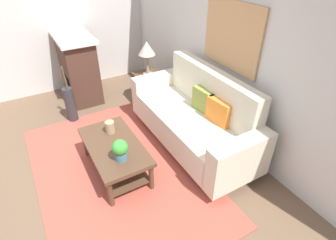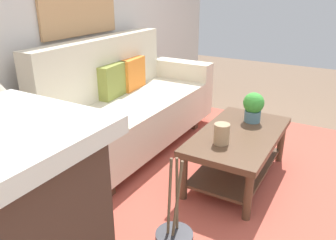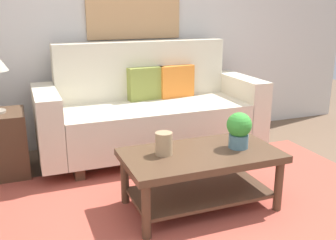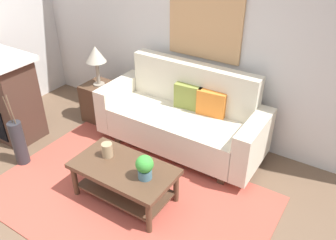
{
  "view_description": "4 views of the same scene",
  "coord_description": "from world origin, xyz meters",
  "px_view_note": "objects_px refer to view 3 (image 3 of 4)",
  "views": [
    {
      "loc": [
        2.47,
        -0.18,
        2.5
      ],
      "look_at": [
        0.13,
        1.17,
        0.66
      ],
      "focal_mm": 28.67,
      "sensor_mm": 36.0,
      "label": 1
    },
    {
      "loc": [
        -2.47,
        -0.24,
        1.55
      ],
      "look_at": [
        -0.21,
        1.06,
        0.49
      ],
      "focal_mm": 36.01,
      "sensor_mm": 36.0,
      "label": 2
    },
    {
      "loc": [
        -1.17,
        -1.78,
        1.41
      ],
      "look_at": [
        -0.01,
        1.18,
        0.48
      ],
      "focal_mm": 41.56,
      "sensor_mm": 36.0,
      "label": 3
    },
    {
      "loc": [
        1.88,
        -1.62,
        2.73
      ],
      "look_at": [
        0.1,
        1.17,
        0.69
      ],
      "focal_mm": 37.3,
      "sensor_mm": 36.0,
      "label": 4
    }
  ],
  "objects_px": {
    "couch": "(150,111)",
    "throw_pillow_orange": "(176,81)",
    "throw_pillow_olive": "(145,83)",
    "coffee_table": "(201,167)",
    "tabletop_vase": "(164,144)",
    "potted_plant_tabletop": "(239,129)",
    "side_table": "(0,145)"
  },
  "relations": [
    {
      "from": "throw_pillow_orange",
      "to": "potted_plant_tabletop",
      "type": "bearing_deg",
      "value": -92.57
    },
    {
      "from": "throw_pillow_orange",
      "to": "tabletop_vase",
      "type": "xyz_separation_m",
      "value": [
        -0.61,
        -1.25,
        -0.17
      ]
    },
    {
      "from": "throw_pillow_orange",
      "to": "tabletop_vase",
      "type": "height_order",
      "value": "throw_pillow_orange"
    },
    {
      "from": "throw_pillow_orange",
      "to": "side_table",
      "type": "distance_m",
      "value": 1.75
    },
    {
      "from": "throw_pillow_olive",
      "to": "side_table",
      "type": "bearing_deg",
      "value": -172.88
    },
    {
      "from": "throw_pillow_orange",
      "to": "tabletop_vase",
      "type": "distance_m",
      "value": 1.4
    },
    {
      "from": "throw_pillow_olive",
      "to": "potted_plant_tabletop",
      "type": "bearing_deg",
      "value": -78.47
    },
    {
      "from": "throw_pillow_orange",
      "to": "throw_pillow_olive",
      "type": "bearing_deg",
      "value": 180.0
    },
    {
      "from": "throw_pillow_olive",
      "to": "potted_plant_tabletop",
      "type": "relative_size",
      "value": 1.37
    },
    {
      "from": "throw_pillow_orange",
      "to": "coffee_table",
      "type": "distance_m",
      "value": 1.4
    },
    {
      "from": "couch",
      "to": "throw_pillow_orange",
      "type": "distance_m",
      "value": 0.43
    },
    {
      "from": "throw_pillow_olive",
      "to": "tabletop_vase",
      "type": "bearing_deg",
      "value": -102.58
    },
    {
      "from": "throw_pillow_orange",
      "to": "couch",
      "type": "bearing_deg",
      "value": -158.9
    },
    {
      "from": "coffee_table",
      "to": "throw_pillow_orange",
      "type": "bearing_deg",
      "value": 75.03
    },
    {
      "from": "couch",
      "to": "throw_pillow_olive",
      "type": "height_order",
      "value": "couch"
    },
    {
      "from": "throw_pillow_olive",
      "to": "tabletop_vase",
      "type": "relative_size",
      "value": 2.29
    },
    {
      "from": "couch",
      "to": "tabletop_vase",
      "type": "xyz_separation_m",
      "value": [
        -0.28,
        -1.12,
        0.08
      ]
    },
    {
      "from": "throw_pillow_olive",
      "to": "potted_plant_tabletop",
      "type": "distance_m",
      "value": 1.35
    },
    {
      "from": "couch",
      "to": "throw_pillow_orange",
      "type": "xyz_separation_m",
      "value": [
        0.33,
        0.13,
        0.25
      ]
    },
    {
      "from": "couch",
      "to": "tabletop_vase",
      "type": "distance_m",
      "value": 1.16
    },
    {
      "from": "throw_pillow_orange",
      "to": "tabletop_vase",
      "type": "bearing_deg",
      "value": -115.93
    },
    {
      "from": "tabletop_vase",
      "to": "throw_pillow_olive",
      "type": "bearing_deg",
      "value": 77.42
    },
    {
      "from": "throw_pillow_olive",
      "to": "throw_pillow_orange",
      "type": "bearing_deg",
      "value": 0.0
    },
    {
      "from": "couch",
      "to": "potted_plant_tabletop",
      "type": "height_order",
      "value": "couch"
    },
    {
      "from": "tabletop_vase",
      "to": "side_table",
      "type": "bearing_deg",
      "value": 135.23
    },
    {
      "from": "throw_pillow_olive",
      "to": "throw_pillow_orange",
      "type": "height_order",
      "value": "same"
    },
    {
      "from": "throw_pillow_olive",
      "to": "couch",
      "type": "bearing_deg",
      "value": -90.0
    },
    {
      "from": "coffee_table",
      "to": "tabletop_vase",
      "type": "relative_size",
      "value": 6.99
    },
    {
      "from": "throw_pillow_orange",
      "to": "coffee_table",
      "type": "xyz_separation_m",
      "value": [
        -0.35,
        -1.3,
        -0.37
      ]
    },
    {
      "from": "tabletop_vase",
      "to": "coffee_table",
      "type": "bearing_deg",
      "value": -11.99
    },
    {
      "from": "couch",
      "to": "tabletop_vase",
      "type": "bearing_deg",
      "value": -103.95
    },
    {
      "from": "couch",
      "to": "throw_pillow_olive",
      "type": "xyz_separation_m",
      "value": [
        -0.0,
        0.13,
        0.25
      ]
    }
  ]
}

